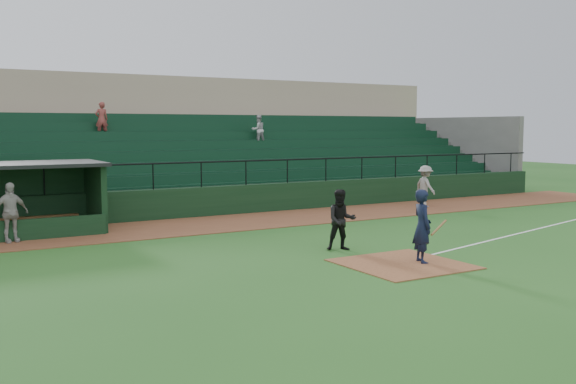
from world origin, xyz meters
TOP-DOWN VIEW (x-y plane):
  - ground at (0.00, 0.00)m, footprint 90.00×90.00m
  - warning_track at (0.00, 8.00)m, footprint 40.00×4.00m
  - home_plate_dirt at (0.00, -1.00)m, footprint 3.00×3.00m
  - foul_line at (8.00, 1.20)m, footprint 17.49×4.44m
  - stadium_structure at (-0.00, 16.46)m, footprint 38.00×13.08m
  - batter_at_plate at (0.56, -1.10)m, footprint 1.13×0.83m
  - umpire at (-0.25, 1.47)m, footprint 1.07×0.97m
  - runner at (8.90, 7.98)m, footprint 0.78×1.25m
  - dugout_player_a at (-8.47, 7.62)m, footprint 1.17×0.67m

SIDE VIEW (x-z plane):
  - ground at x=0.00m, z-range 0.00..0.00m
  - foul_line at x=8.00m, z-range 0.00..0.01m
  - warning_track at x=0.00m, z-range 0.00..0.03m
  - home_plate_dirt at x=0.00m, z-range 0.00..0.03m
  - umpire at x=-0.25m, z-range 0.00..1.79m
  - runner at x=8.90m, z-range 0.03..1.89m
  - dugout_player_a at x=-8.47m, z-range 0.03..1.90m
  - batter_at_plate at x=0.56m, z-range 0.00..1.97m
  - stadium_structure at x=0.00m, z-range -0.90..5.50m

